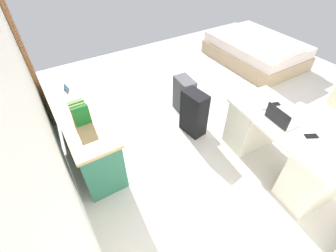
{
  "coord_description": "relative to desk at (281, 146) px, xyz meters",
  "views": [
    {
      "loc": [
        -2.05,
        2.44,
        2.48
      ],
      "look_at": [
        -0.3,
        1.37,
        0.6
      ],
      "focal_mm": 25.35,
      "sensor_mm": 36.0,
      "label": 1
    }
  ],
  "objects": [
    {
      "name": "door_wooden",
      "position": [
        2.75,
        2.25,
        0.64
      ],
      "size": [
        0.88,
        0.05,
        2.04
      ],
      "primitive_type": "cube",
      "color": "brown",
      "rests_on": "ground_plane"
    },
    {
      "name": "credenza",
      "position": [
        1.57,
        1.94,
        -0.01
      ],
      "size": [
        1.8,
        0.48,
        0.73
      ],
      "color": "#28664C",
      "rests_on": "ground_plane"
    },
    {
      "name": "cell_phone_by_mouse",
      "position": [
        0.34,
        -0.14,
        0.35
      ],
      "size": [
        0.11,
        0.15,
        0.01
      ],
      "primitive_type": "cube",
      "rotation": [
        0.0,
        0.0,
        -0.33
      ],
      "color": "black",
      "rests_on": "desk"
    },
    {
      "name": "ground_plane",
      "position": [
        1.1,
        -0.27,
        -0.38
      ],
      "size": [
        6.19,
        6.19,
        0.0
      ],
      "primitive_type": "plane",
      "color": "beige"
    },
    {
      "name": "office_chair",
      "position": [
        -0.06,
        -0.91,
        0.04
      ],
      "size": [
        0.52,
        0.52,
        0.94
      ],
      "color": "black",
      "rests_on": "ground_plane"
    },
    {
      "name": "computer_mouse",
      "position": [
        0.35,
        0.02,
        0.36
      ],
      "size": [
        0.07,
        0.1,
        0.03
      ],
      "primitive_type": "ellipsoid",
      "rotation": [
        0.0,
        0.0,
        -0.08
      ],
      "color": "white",
      "rests_on": "desk"
    },
    {
      "name": "suitcase_spare_grey",
      "position": [
        1.56,
        0.34,
        -0.08
      ],
      "size": [
        0.37,
        0.25,
        0.59
      ],
      "primitive_type": "cube",
      "rotation": [
        0.0,
        0.0,
        -0.07
      ],
      "color": "#4C4C51",
      "rests_on": "ground_plane"
    },
    {
      "name": "cell_phone_near_laptop",
      "position": [
        -0.23,
        -0.03,
        0.35
      ],
      "size": [
        0.12,
        0.15,
        0.01
      ],
      "primitive_type": "cube",
      "rotation": [
        0.0,
        0.0,
        -0.49
      ],
      "color": "black",
      "rests_on": "desk"
    },
    {
      "name": "desk",
      "position": [
        0.0,
        0.0,
        0.0
      ],
      "size": [
        1.49,
        0.78,
        0.72
      ],
      "color": "silver",
      "rests_on": "ground_plane"
    },
    {
      "name": "book_row",
      "position": [
        1.29,
        1.95,
        0.45
      ],
      "size": [
        0.23,
        0.17,
        0.24
      ],
      "color": "#176625",
      "rests_on": "credenza"
    },
    {
      "name": "suitcase_black",
      "position": [
        1.08,
        0.5,
        -0.04
      ],
      "size": [
        0.39,
        0.26,
        0.68
      ],
      "primitive_type": "cube",
      "rotation": [
        0.0,
        0.0,
        0.13
      ],
      "color": "black",
      "rests_on": "ground_plane"
    },
    {
      "name": "wall_back",
      "position": [
        1.1,
        2.33,
        0.91
      ],
      "size": [
        4.4,
        0.1,
        2.58
      ],
      "primitive_type": "cube",
      "color": "silver",
      "rests_on": "ground_plane"
    },
    {
      "name": "figurine_small",
      "position": [
        1.98,
        1.95,
        0.41
      ],
      "size": [
        0.08,
        0.08,
        0.11
      ],
      "primitive_type": "cone",
      "color": "#4C7FBF",
      "rests_on": "credenza"
    },
    {
      "name": "bed",
      "position": [
        2.2,
        -1.97,
        -0.13
      ],
      "size": [
        1.9,
        1.4,
        0.58
      ],
      "color": "tan",
      "rests_on": "ground_plane"
    },
    {
      "name": "laptop",
      "position": [
        0.1,
        0.09,
        0.39
      ],
      "size": [
        0.33,
        0.25,
        0.21
      ],
      "color": "#B7B7BC",
      "rests_on": "desk"
    }
  ]
}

